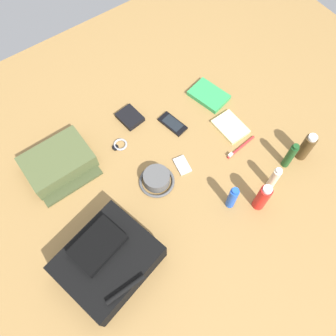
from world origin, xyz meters
The scene contains 16 objects.
ground_plane centered at (0.00, 0.00, -0.01)m, with size 2.64×2.02×0.02m, color olive.
backpack centered at (0.40, 0.19, 0.06)m, with size 0.39×0.35×0.15m.
toiletry_pouch centered at (0.36, -0.29, 0.04)m, with size 0.28×0.24×0.08m.
bucket_hat centered at (0.06, 0.01, 0.03)m, with size 0.15×0.15×0.06m.
cologne_bottle centered at (-0.52, 0.27, 0.08)m, with size 0.05×0.05×0.16m.
shampoo_bottle centered at (-0.43, 0.26, 0.08)m, with size 0.03×0.03×0.16m.
lotion_bottle centered at (-0.31, 0.30, 0.07)m, with size 0.03×0.03×0.14m.
sunscreen_spray centered at (-0.21, 0.33, 0.08)m, with size 0.05×0.05×0.17m.
deodorant_spray centered at (-0.12, 0.26, 0.07)m, with size 0.04×0.04×0.15m.
paperback_novel centered at (-0.39, -0.21, 0.01)m, with size 0.16×0.20×0.02m.
cell_phone centered at (-0.16, -0.19, 0.01)m, with size 0.09×0.14×0.01m.
media_player centered at (-0.07, 0.01, 0.01)m, with size 0.07×0.09×0.01m.
wristwatch centered at (0.10, -0.23, 0.01)m, with size 0.07×0.06×0.01m.
toothbrush centered at (-0.32, 0.09, 0.01)m, with size 0.17×0.03×0.02m.
wallet centered at (-0.02, -0.33, 0.01)m, with size 0.09×0.11×0.02m, color black.
notepad centered at (-0.36, -0.02, 0.01)m, with size 0.11×0.15×0.02m, color beige.
Camera 1 is at (0.38, 0.53, 1.33)m, focal length 37.14 mm.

